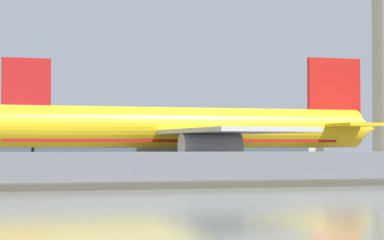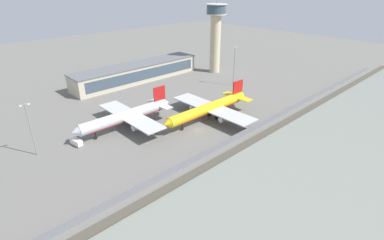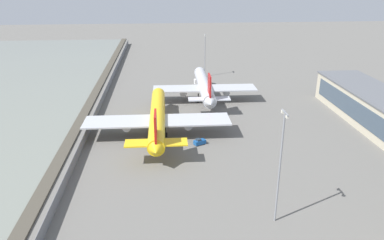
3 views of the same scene
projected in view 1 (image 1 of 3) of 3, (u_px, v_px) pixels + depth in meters
ground_plane at (89, 180)px, 88.28m from camera, size 500.00×500.00×0.00m
shoreline_seawall at (150, 185)px, 68.99m from camera, size 320.00×3.00×0.50m
perimeter_fence at (134, 169)px, 73.26m from camera, size 280.00×0.10×2.79m
cargo_jet_yellow at (182, 129)px, 95.75m from camera, size 47.80×41.04×13.22m
baggage_tug at (215, 167)px, 108.95m from camera, size 2.90×3.58×1.80m
terminal_building at (107, 137)px, 161.16m from camera, size 78.91×15.38×9.94m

